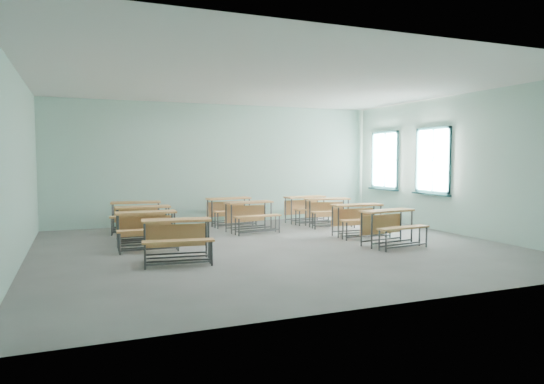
{
  "coord_description": "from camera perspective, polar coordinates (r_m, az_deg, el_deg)",
  "views": [
    {
      "loc": [
        -3.6,
        -8.73,
        1.75
      ],
      "look_at": [
        0.39,
        1.2,
        1.0
      ],
      "focal_mm": 32.0,
      "sensor_mm": 36.0,
      "label": 1
    }
  ],
  "objects": [
    {
      "name": "room",
      "position": [
        9.51,
        0.9,
        3.1
      ],
      "size": [
        9.04,
        8.04,
        3.24
      ],
      "color": "gray",
      "rests_on": "ground"
    },
    {
      "name": "desk_unit_r0c2",
      "position": [
        9.92,
        13.78,
        -3.45
      ],
      "size": [
        1.24,
        0.91,
        0.72
      ],
      "rotation": [
        0.0,
        0.0,
        0.13
      ],
      "color": "#CB8749",
      "rests_on": "ground"
    },
    {
      "name": "desk_unit_r2c0",
      "position": [
        10.7,
        -14.87,
        -2.93
      ],
      "size": [
        1.15,
        0.78,
        0.72
      ],
      "rotation": [
        0.0,
        0.0,
        0.01
      ],
      "color": "#CB8749",
      "rests_on": "ground"
    },
    {
      "name": "desk_unit_r3c0",
      "position": [
        11.9,
        -15.71,
        -2.26
      ],
      "size": [
        1.24,
        0.91,
        0.72
      ],
      "rotation": [
        0.0,
        0.0,
        -0.13
      ],
      "color": "#CB8749",
      "rests_on": "ground"
    },
    {
      "name": "desk_unit_r2c2",
      "position": [
        12.51,
        6.67,
        -1.84
      ],
      "size": [
        1.23,
        0.9,
        0.72
      ],
      "rotation": [
        0.0,
        0.0,
        -0.12
      ],
      "color": "#CB8749",
      "rests_on": "ground"
    },
    {
      "name": "desk_unit_r1c0",
      "position": [
        9.65,
        -14.53,
        -3.67
      ],
      "size": [
        1.16,
        0.8,
        0.72
      ],
      "rotation": [
        0.0,
        0.0,
        -0.02
      ],
      "color": "#CB8749",
      "rests_on": "ground"
    },
    {
      "name": "desk_unit_r3c2",
      "position": [
        13.13,
        4.14,
        -1.55
      ],
      "size": [
        1.24,
        0.92,
        0.72
      ],
      "rotation": [
        0.0,
        0.0,
        0.14
      ],
      "color": "#CB8749",
      "rests_on": "ground"
    },
    {
      "name": "desk_unit_r3c1",
      "position": [
        12.64,
        -4.93,
        -1.77
      ],
      "size": [
        1.22,
        0.88,
        0.72
      ],
      "rotation": [
        0.0,
        0.0,
        0.1
      ],
      "color": "#CB8749",
      "rests_on": "ground"
    },
    {
      "name": "desk_unit_r2c1",
      "position": [
        11.49,
        -2.52,
        -2.33
      ],
      "size": [
        1.24,
        0.92,
        0.72
      ],
      "rotation": [
        0.0,
        0.0,
        0.13
      ],
      "color": "#CB8749",
      "rests_on": "ground"
    },
    {
      "name": "desk_unit_r0c0",
      "position": [
        8.32,
        -11.13,
        -4.83
      ],
      "size": [
        1.23,
        0.9,
        0.72
      ],
      "rotation": [
        0.0,
        0.0,
        -0.12
      ],
      "color": "#CB8749",
      "rests_on": "ground"
    },
    {
      "name": "desk_unit_r1c2",
      "position": [
        10.98,
        10.18,
        -2.69
      ],
      "size": [
        1.2,
        0.84,
        0.72
      ],
      "rotation": [
        0.0,
        0.0,
        -0.07
      ],
      "color": "#CB8749",
      "rests_on": "ground"
    }
  ]
}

